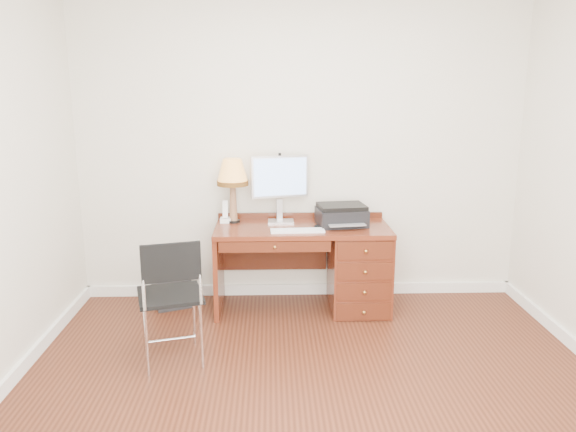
{
  "coord_description": "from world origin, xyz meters",
  "views": [
    {
      "loc": [
        -0.27,
        -3.28,
        1.94
      ],
      "look_at": [
        -0.13,
        1.2,
        0.89
      ],
      "focal_mm": 35.0,
      "sensor_mm": 36.0,
      "label": 1
    }
  ],
  "objects_px": {
    "desk": "(339,263)",
    "monitor": "(281,180)",
    "chair": "(168,289)",
    "phone": "(225,216)",
    "equipment_box": "(171,287)",
    "leg_lamp": "(233,176)",
    "printer": "(341,215)"
  },
  "relations": [
    {
      "from": "leg_lamp",
      "to": "chair",
      "type": "relative_size",
      "value": 0.61
    },
    {
      "from": "leg_lamp",
      "to": "monitor",
      "type": "bearing_deg",
      "value": 2.7
    },
    {
      "from": "printer",
      "to": "chair",
      "type": "xyz_separation_m",
      "value": [
        -1.33,
        -1.04,
        -0.28
      ]
    },
    {
      "from": "leg_lamp",
      "to": "equipment_box",
      "type": "bearing_deg",
      "value": -173.75
    },
    {
      "from": "desk",
      "to": "equipment_box",
      "type": "xyz_separation_m",
      "value": [
        -1.49,
        0.1,
        -0.24
      ]
    },
    {
      "from": "chair",
      "to": "desk",
      "type": "bearing_deg",
      "value": 22.18
    },
    {
      "from": "equipment_box",
      "to": "monitor",
      "type": "bearing_deg",
      "value": -17.84
    },
    {
      "from": "monitor",
      "to": "leg_lamp",
      "type": "bearing_deg",
      "value": 169.16
    },
    {
      "from": "desk",
      "to": "chair",
      "type": "distance_m",
      "value": 1.66
    },
    {
      "from": "monitor",
      "to": "phone",
      "type": "distance_m",
      "value": 0.58
    },
    {
      "from": "desk",
      "to": "monitor",
      "type": "bearing_deg",
      "value": 160.57
    },
    {
      "from": "desk",
      "to": "phone",
      "type": "distance_m",
      "value": 1.08
    },
    {
      "from": "desk",
      "to": "monitor",
      "type": "xyz_separation_m",
      "value": [
        -0.51,
        0.18,
        0.71
      ]
    },
    {
      "from": "leg_lamp",
      "to": "equipment_box",
      "type": "xyz_separation_m",
      "value": [
        -0.57,
        -0.06,
        -0.99
      ]
    },
    {
      "from": "printer",
      "to": "chair",
      "type": "distance_m",
      "value": 1.71
    },
    {
      "from": "printer",
      "to": "leg_lamp",
      "type": "height_order",
      "value": "leg_lamp"
    },
    {
      "from": "monitor",
      "to": "leg_lamp",
      "type": "relative_size",
      "value": 1.05
    },
    {
      "from": "phone",
      "to": "equipment_box",
      "type": "distance_m",
      "value": 0.81
    },
    {
      "from": "phone",
      "to": "chair",
      "type": "bearing_deg",
      "value": -105.7
    },
    {
      "from": "leg_lamp",
      "to": "equipment_box",
      "type": "relative_size",
      "value": 1.62
    },
    {
      "from": "printer",
      "to": "phone",
      "type": "bearing_deg",
      "value": 164.97
    },
    {
      "from": "printer",
      "to": "leg_lamp",
      "type": "bearing_deg",
      "value": 164.51
    },
    {
      "from": "chair",
      "to": "equipment_box",
      "type": "bearing_deg",
      "value": 84.25
    },
    {
      "from": "desk",
      "to": "monitor",
      "type": "distance_m",
      "value": 0.89
    },
    {
      "from": "equipment_box",
      "to": "leg_lamp",
      "type": "bearing_deg",
      "value": -16.34
    },
    {
      "from": "monitor",
      "to": "equipment_box",
      "type": "distance_m",
      "value": 1.37
    },
    {
      "from": "chair",
      "to": "printer",
      "type": "bearing_deg",
      "value": 22.64
    },
    {
      "from": "desk",
      "to": "monitor",
      "type": "height_order",
      "value": "monitor"
    },
    {
      "from": "phone",
      "to": "chair",
      "type": "distance_m",
      "value": 1.23
    },
    {
      "from": "printer",
      "to": "phone",
      "type": "xyz_separation_m",
      "value": [
        -1.01,
        0.13,
        -0.03
      ]
    },
    {
      "from": "desk",
      "to": "equipment_box",
      "type": "bearing_deg",
      "value": 176.32
    },
    {
      "from": "phone",
      "to": "chair",
      "type": "relative_size",
      "value": 0.21
    }
  ]
}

